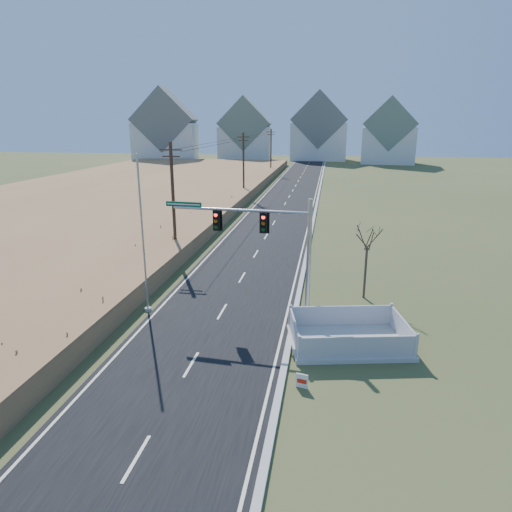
{
  "coord_description": "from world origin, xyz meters",
  "views": [
    {
      "loc": [
        5.79,
        -19.49,
        10.53
      ],
      "look_at": [
        1.93,
        4.24,
        3.4
      ],
      "focal_mm": 32.0,
      "sensor_mm": 36.0,
      "label": 1
    }
  ],
  "objects": [
    {
      "name": "flagpole",
      "position": [
        -4.3,
        3.58,
        3.55
      ],
      "size": [
        0.4,
        0.4,
        8.9
      ],
      "color": "#B7B5AD",
      "rests_on": "ground"
    },
    {
      "name": "utility_pole_mid",
      "position": [
        -6.5,
        45.0,
        4.68
      ],
      "size": [
        1.8,
        0.26,
        9.0
      ],
      "color": "#422D1E",
      "rests_on": "ground"
    },
    {
      "name": "open_sign",
      "position": [
        5.01,
        -3.0,
        0.33
      ],
      "size": [
        0.5,
        0.17,
        0.63
      ],
      "rotation": [
        0.0,
        0.0,
        -0.23
      ],
      "color": "white",
      "rests_on": "ground"
    },
    {
      "name": "utility_pole_near",
      "position": [
        -6.5,
        15.0,
        4.68
      ],
      "size": [
        1.8,
        0.26,
        9.0
      ],
      "color": "#422D1E",
      "rests_on": "ground"
    },
    {
      "name": "condo_nw",
      "position": [
        -38.0,
        100.0,
        7.7
      ],
      "size": [
        17.69,
        13.38,
        19.05
      ],
      "rotation": [
        0.0,
        0.0,
        0.14
      ],
      "color": "silver",
      "rests_on": "ground"
    },
    {
      "name": "traffic_signal_mast",
      "position": [
        2.99,
        4.21,
        4.15
      ],
      "size": [
        8.36,
        0.93,
        6.67
      ],
      "rotation": [
        0.0,
        0.0,
        -0.07
      ],
      "color": "#9EA0A5",
      "rests_on": "ground"
    },
    {
      "name": "condo_nnw",
      "position": [
        -18.0,
        108.0,
        6.94
      ],
      "size": [
        14.93,
        11.17,
        17.03
      ],
      "rotation": [
        0.0,
        0.0,
        0.07
      ],
      "color": "silver",
      "rests_on": "ground"
    },
    {
      "name": "reed_marsh",
      "position": [
        -24.0,
        40.0,
        0.65
      ],
      "size": [
        38.0,
        110.0,
        1.3
      ],
      "primitive_type": "cube",
      "color": "#A5774A",
      "rests_on": "ground"
    },
    {
      "name": "fence_enclosure",
      "position": [
        7.0,
        1.23,
        0.26
      ],
      "size": [
        6.28,
        4.9,
        1.28
      ],
      "rotation": [
        0.0,
        0.0,
        0.2
      ],
      "color": "#B7B5AD",
      "rests_on": "ground"
    },
    {
      "name": "condo_n",
      "position": [
        2.0,
        112.0,
        7.61
      ],
      "size": [
        15.27,
        10.2,
        18.54
      ],
      "color": "silver",
      "rests_on": "ground"
    },
    {
      "name": "bare_tree",
      "position": [
        8.15,
        7.66,
        3.91
      ],
      "size": [
        1.83,
        1.83,
        4.85
      ],
      "color": "#4C3F33",
      "rests_on": "ground"
    },
    {
      "name": "ground",
      "position": [
        0.0,
        0.0,
        0.0
      ],
      "size": [
        260.0,
        260.0,
        0.0
      ],
      "primitive_type": "plane",
      "color": "#444A24",
      "rests_on": "ground"
    },
    {
      "name": "utility_pole_far",
      "position": [
        -6.5,
        75.0,
        4.68
      ],
      "size": [
        1.8,
        0.26,
        9.0
      ],
      "color": "#422D1E",
      "rests_on": "ground"
    },
    {
      "name": "condo_ne",
      "position": [
        20.0,
        104.0,
        6.84
      ],
      "size": [
        14.12,
        10.51,
        16.52
      ],
      "rotation": [
        0.0,
        0.0,
        -0.1
      ],
      "color": "silver",
      "rests_on": "ground"
    },
    {
      "name": "curb",
      "position": [
        4.15,
        50.0,
        0.09
      ],
      "size": [
        0.3,
        180.0,
        0.18
      ],
      "primitive_type": "cube",
      "color": "#B2AFA8",
      "rests_on": "ground"
    },
    {
      "name": "road",
      "position": [
        0.0,
        50.0,
        0.03
      ],
      "size": [
        8.0,
        180.0,
        0.06
      ],
      "primitive_type": "cube",
      "color": "black",
      "rests_on": "ground"
    }
  ]
}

